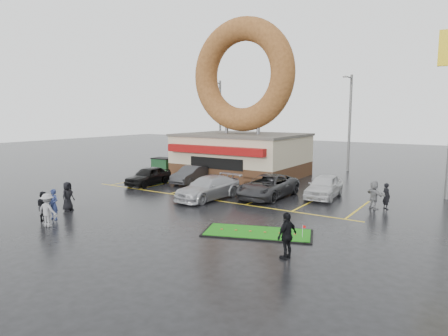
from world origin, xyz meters
The scene contains 18 objects.
ground centered at (0.00, 0.00, 0.00)m, with size 120.00×120.00×0.00m, color black.
donut_shop centered at (-3.00, 12.97, 4.46)m, with size 10.20×8.70×13.50m.
streetlight_left centered at (-10.00, 19.92, 4.78)m, with size 0.40×2.21×9.00m.
streetlight_mid centered at (4.00, 20.92, 4.78)m, with size 0.40×2.21×9.00m.
car_black centered at (-6.62, 5.09, 0.70)m, with size 1.66×4.12×1.40m, color black.
car_dgrey centered at (-4.37, 7.55, 0.67)m, with size 1.43×4.09×1.35m, color #2D2D2F.
car_silver centered at (0.17, 3.50, 0.73)m, with size 2.04×5.03×1.46m, color #A6A7AB.
car_grey centered at (3.13, 6.07, 0.74)m, with size 2.46×5.33×1.48m, color #2C2C2E.
car_white centered at (6.23, 8.00, 0.75)m, with size 1.78×4.42×1.50m, color silver.
person_blue centered at (-3.64, -4.94, 0.80)m, with size 0.58×0.38×1.60m, color navy.
person_blackjkt centered at (-3.79, -5.40, 0.77)m, with size 0.75×0.58×1.53m, color black.
person_hoodie centered at (-2.69, -5.89, 0.82)m, with size 1.06×0.61×1.64m, color #9A999C.
person_bystander centered at (-4.69, -3.35, 0.82)m, with size 0.80×0.52×1.65m, color black.
person_cameraman centered at (8.82, -3.47, 0.90)m, with size 1.06×0.44×1.80m, color black.
person_walker_near centered at (9.67, 6.64, 0.81)m, with size 1.51×0.48×1.63m, color gray.
person_walker_far centered at (10.29, 6.92, 0.76)m, with size 0.55×0.36×1.52m, color black.
dumpster centered at (-9.97, 10.43, 0.65)m, with size 1.80×1.20×1.30m, color #194222.
putting_green centered at (6.39, -1.29, 0.04)m, with size 5.40×3.72×0.62m.
Camera 1 is at (14.84, -16.94, 5.50)m, focal length 32.00 mm.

